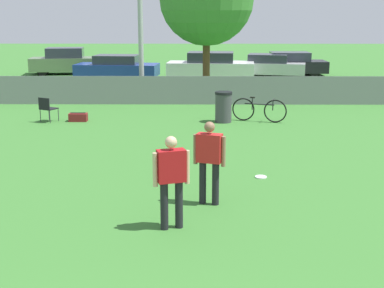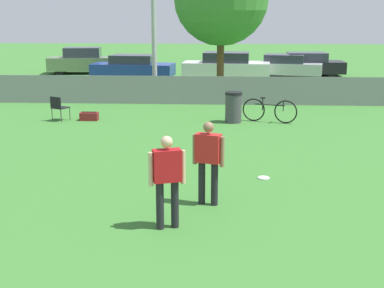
{
  "view_description": "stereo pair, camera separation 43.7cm",
  "coord_description": "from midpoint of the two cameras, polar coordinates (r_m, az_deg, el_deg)",
  "views": [
    {
      "loc": [
        0.47,
        -2.6,
        3.48
      ],
      "look_at": [
        0.39,
        7.26,
        1.05
      ],
      "focal_mm": 50.0,
      "sensor_mm": 36.0,
      "label": 1
    },
    {
      "loc": [
        0.91,
        -2.59,
        3.48
      ],
      "look_at": [
        0.39,
        7.26,
        1.05
      ],
      "focal_mm": 50.0,
      "sensor_mm": 36.0,
      "label": 2
    }
  ],
  "objects": [
    {
      "name": "parked_car_dark",
      "position": [
        31.07,
        9.95,
        8.39
      ],
      "size": [
        4.14,
        1.76,
        1.32
      ],
      "rotation": [
        0.0,
        0.0,
        0.0
      ],
      "color": "black",
      "rests_on": "ground_plane"
    },
    {
      "name": "player_defender_red",
      "position": [
        8.67,
        -3.66,
        -3.4
      ],
      "size": [
        0.59,
        0.35,
        1.57
      ],
      "rotation": [
        0.0,
        0.0,
        0.31
      ],
      "color": "black",
      "rests_on": "ground_plane"
    },
    {
      "name": "parked_car_olive",
      "position": [
        32.22,
        -13.73,
        8.55
      ],
      "size": [
        4.13,
        2.11,
        1.52
      ],
      "rotation": [
        0.0,
        0.0,
        0.12
      ],
      "color": "black",
      "rests_on": "ground_plane"
    },
    {
      "name": "bicycle_sideline",
      "position": [
        17.61,
        6.48,
        3.64
      ],
      "size": [
        1.74,
        0.65,
        0.81
      ],
      "rotation": [
        0.0,
        0.0,
        -0.32
      ],
      "color": "black",
      "rests_on": "ground_plane"
    },
    {
      "name": "trash_bin",
      "position": [
        17.4,
        2.65,
        3.98
      ],
      "size": [
        0.56,
        0.56,
        1.0
      ],
      "color": "#3F3F44",
      "rests_on": "ground_plane"
    },
    {
      "name": "fence_backline",
      "position": [
        20.81,
        -1.42,
        5.74
      ],
      "size": [
        24.41,
        0.07,
        1.21
      ],
      "color": "gray",
      "rests_on": "ground_plane"
    },
    {
      "name": "parked_car_white",
      "position": [
        28.76,
        1.57,
        8.3
      ],
      "size": [
        4.71,
        2.2,
        1.45
      ],
      "rotation": [
        0.0,
        0.0,
        -0.08
      ],
      "color": "black",
      "rests_on": "ground_plane"
    },
    {
      "name": "frisbee_disc",
      "position": [
        11.67,
        6.29,
        -3.51
      ],
      "size": [
        0.26,
        0.26,
        0.03
      ],
      "color": "white",
      "rests_on": "ground_plane"
    },
    {
      "name": "parked_car_silver",
      "position": [
        30.12,
        7.68,
        8.28
      ],
      "size": [
        4.32,
        2.52,
        1.26
      ],
      "rotation": [
        0.0,
        0.0,
        -0.21
      ],
      "color": "black",
      "rests_on": "ground_plane"
    },
    {
      "name": "parked_car_blue",
      "position": [
        29.2,
        -8.42,
        8.09
      ],
      "size": [
        4.51,
        2.2,
        1.29
      ],
      "rotation": [
        0.0,
        0.0,
        -0.1
      ],
      "color": "black",
      "rests_on": "ground_plane"
    },
    {
      "name": "player_thrower_red",
      "position": [
        9.78,
        0.58,
        -1.38
      ],
      "size": [
        0.59,
        0.35,
        1.57
      ],
      "rotation": [
        0.0,
        0.0,
        -0.33
      ],
      "color": "black",
      "rests_on": "ground_plane"
    },
    {
      "name": "gear_bag_sideline",
      "position": [
        18.03,
        -12.73,
        2.8
      ],
      "size": [
        0.58,
        0.32,
        0.29
      ],
      "color": "maroon",
      "rests_on": "ground_plane"
    },
    {
      "name": "folding_chair_sideline",
      "position": [
        18.08,
        -15.86,
        3.77
      ],
      "size": [
        0.61,
        0.61,
        0.81
      ],
      "rotation": [
        0.0,
        0.0,
        2.67
      ],
      "color": "#333338",
      "rests_on": "ground_plane"
    }
  ]
}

